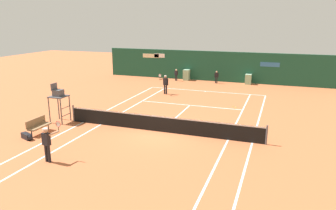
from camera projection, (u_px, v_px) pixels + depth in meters
ground_plane at (164, 129)px, 19.60m from camera, size 80.00×80.00×0.01m
tennis_net at (160, 123)px, 18.95m from camera, size 12.10×0.10×1.07m
sponsor_back_wall at (217, 67)px, 34.14m from camera, size 25.00×1.02×3.15m
umpire_chair at (58, 96)px, 20.51m from camera, size 1.00×1.00×2.51m
player_bench at (38, 125)px, 18.72m from camera, size 0.54×1.55×0.88m
equipment_bag at (27, 136)px, 17.84m from camera, size 0.90×0.55×0.32m
player_on_baseline at (165, 83)px, 28.35m from camera, size 0.75×0.69×1.87m
player_near_side at (47, 141)px, 14.83m from camera, size 0.74×0.69×1.88m
ball_kid_left_post at (216, 76)px, 33.20m from camera, size 0.43×0.18×1.28m
ball_kid_right_post at (176, 74)px, 34.62m from camera, size 0.41×0.21×1.25m
tennis_ball_near_service_line at (236, 108)px, 24.14m from camera, size 0.07×0.07×0.07m
tennis_ball_mid_court at (233, 106)px, 24.49m from camera, size 0.07×0.07×0.07m
tennis_ball_by_sideline at (181, 122)px, 20.66m from camera, size 0.07×0.07×0.07m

